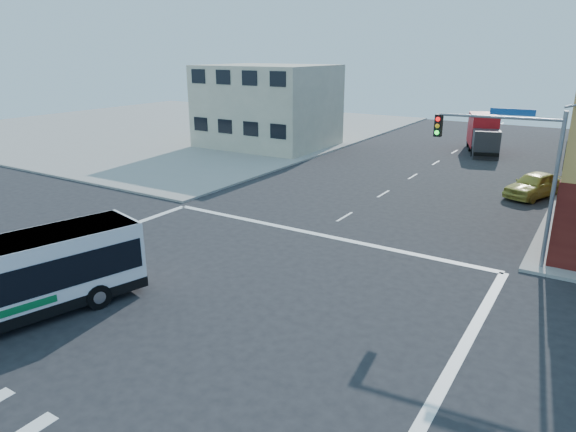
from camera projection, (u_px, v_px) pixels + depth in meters
The scene contains 6 objects.
ground at pixel (195, 305), 19.71m from camera, with size 120.00×120.00×0.00m, color black.
sidewalk_nw at pixel (174, 126), 65.60m from camera, with size 50.00×50.00×0.15m, color gray.
building_west at pixel (268, 106), 51.25m from camera, with size 12.06×10.06×8.00m.
signal_mast_ne at pixel (514, 156), 22.15m from camera, with size 7.91×1.13×8.07m.
box_truck at pixel (483, 135), 48.80m from camera, with size 4.49×8.07×3.49m.
parked_car at pixel (534, 185), 34.06m from camera, with size 1.97×4.90×1.67m, color gold.
Camera 1 is at (12.43, -13.10, 9.34)m, focal length 32.00 mm.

